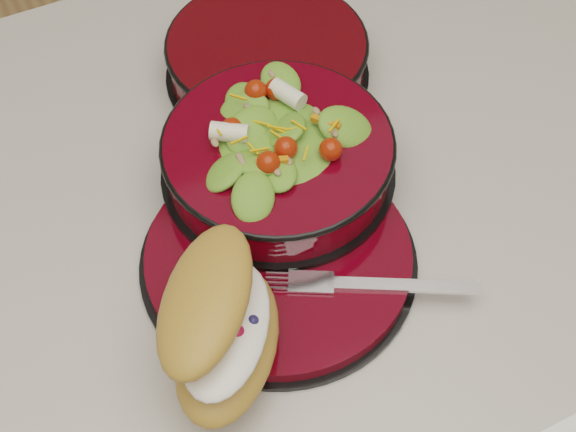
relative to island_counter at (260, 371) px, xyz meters
name	(u,v)px	position (x,y,z in m)	size (l,w,h in m)	color
island_counter	(260,371)	(0.00, 0.00, 0.00)	(1.24, 0.74, 0.90)	white
dinner_plate	(280,257)	(-0.01, -0.10, 0.46)	(0.27, 0.27, 0.02)	black
salad_bowl	(278,150)	(0.03, -0.02, 0.50)	(0.24, 0.24, 0.10)	black
croissant	(223,325)	(-0.10, -0.17, 0.51)	(0.16, 0.18, 0.09)	#C28D3B
fork	(375,284)	(0.05, -0.17, 0.47)	(0.16, 0.10, 0.00)	silver
extra_bowl	(267,57)	(0.09, 0.13, 0.48)	(0.23, 0.23, 0.05)	black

